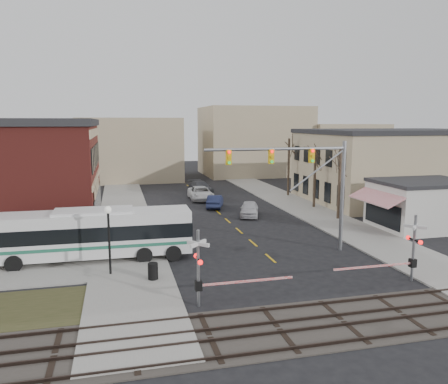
# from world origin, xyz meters

# --- Properties ---
(ground) EXTENTS (160.00, 160.00, 0.00)m
(ground) POSITION_xyz_m (0.00, 0.00, 0.00)
(ground) COLOR black
(ground) RESTS_ON ground
(sidewalk_west) EXTENTS (5.00, 60.00, 0.12)m
(sidewalk_west) POSITION_xyz_m (-9.50, 20.00, 0.06)
(sidewalk_west) COLOR gray
(sidewalk_west) RESTS_ON ground
(sidewalk_east) EXTENTS (5.00, 60.00, 0.12)m
(sidewalk_east) POSITION_xyz_m (9.50, 20.00, 0.06)
(sidewalk_east) COLOR gray
(sidewalk_east) RESTS_ON ground
(ballast_strip) EXTENTS (160.00, 5.00, 0.06)m
(ballast_strip) POSITION_xyz_m (0.00, -8.00, 0.03)
(ballast_strip) COLOR #332D28
(ballast_strip) RESTS_ON ground
(rail_tracks) EXTENTS (160.00, 3.91, 0.14)m
(rail_tracks) POSITION_xyz_m (0.00, -8.00, 0.12)
(rail_tracks) COLOR #2D231E
(rail_tracks) RESTS_ON ground
(tan_building) EXTENTS (20.30, 15.30, 8.50)m
(tan_building) POSITION_xyz_m (22.00, 20.00, 4.26)
(tan_building) COLOR tan
(tan_building) RESTS_ON ground
(awning_shop) EXTENTS (9.74, 6.20, 4.30)m
(awning_shop) POSITION_xyz_m (15.97, 7.00, 2.16)
(awning_shop) COLOR beige
(awning_shop) RESTS_ON ground
(tree_east_a) EXTENTS (0.28, 0.28, 6.75)m
(tree_east_a) POSITION_xyz_m (10.50, 12.00, 3.50)
(tree_east_a) COLOR #382B21
(tree_east_a) RESTS_ON sidewalk_east
(tree_east_b) EXTENTS (0.28, 0.28, 6.30)m
(tree_east_b) POSITION_xyz_m (10.80, 18.00, 3.27)
(tree_east_b) COLOR #382B21
(tree_east_b) RESTS_ON sidewalk_east
(tree_east_c) EXTENTS (0.28, 0.28, 7.20)m
(tree_east_c) POSITION_xyz_m (11.00, 26.00, 3.72)
(tree_east_c) COLOR #382B21
(tree_east_c) RESTS_ON sidewalk_east
(transit_bus) EXTENTS (13.01, 3.07, 3.34)m
(transit_bus) POSITION_xyz_m (-11.73, 4.50, 1.88)
(transit_bus) COLOR silver
(transit_bus) RESTS_ON ground
(traffic_signal_mast) EXTENTS (10.32, 0.30, 8.00)m
(traffic_signal_mast) POSITION_xyz_m (2.86, 2.70, 5.76)
(traffic_signal_mast) COLOR gray
(traffic_signal_mast) RESTS_ON ground
(rr_crossing_west) EXTENTS (5.60, 1.36, 4.00)m
(rr_crossing_west) POSITION_xyz_m (-5.84, -4.62, 1.97)
(rr_crossing_west) COLOR gray
(rr_crossing_west) RESTS_ON ground
(rr_crossing_east) EXTENTS (5.60, 1.36, 4.00)m
(rr_crossing_east) POSITION_xyz_m (6.24, -4.08, 1.97)
(rr_crossing_east) COLOR gray
(rr_crossing_east) RESTS_ON ground
(street_lamp) EXTENTS (0.44, 0.44, 4.22)m
(street_lamp) POSITION_xyz_m (-10.70, 1.10, 3.14)
(street_lamp) COLOR black
(street_lamp) RESTS_ON sidewalk_west
(trash_bin) EXTENTS (0.60, 0.60, 0.97)m
(trash_bin) POSITION_xyz_m (-8.24, -0.46, 0.61)
(trash_bin) COLOR black
(trash_bin) RESTS_ON sidewalk_west
(car_a) EXTENTS (3.06, 4.68, 1.48)m
(car_a) POSITION_xyz_m (2.63, 15.55, 0.74)
(car_a) COLOR silver
(car_a) RESTS_ON ground
(car_b) EXTENTS (2.77, 4.54, 1.41)m
(car_b) POSITION_xyz_m (0.27, 20.75, 0.71)
(car_b) COLOR #171D3A
(car_b) RESTS_ON ground
(car_c) EXTENTS (2.84, 5.82, 1.59)m
(car_c) POSITION_xyz_m (-0.37, 25.95, 0.80)
(car_c) COLOR silver
(car_c) RESTS_ON ground
(car_d) EXTENTS (3.00, 5.63, 1.55)m
(car_d) POSITION_xyz_m (0.61, 31.15, 0.78)
(car_d) COLOR #444549
(car_d) RESTS_ON ground
(pedestrian_near) EXTENTS (0.64, 0.74, 1.73)m
(pedestrian_near) POSITION_xyz_m (-7.86, 4.74, 0.98)
(pedestrian_near) COLOR #655851
(pedestrian_near) RESTS_ON sidewalk_west
(pedestrian_far) EXTENTS (1.10, 1.08, 1.79)m
(pedestrian_far) POSITION_xyz_m (-11.47, 6.73, 1.01)
(pedestrian_far) COLOR #36415F
(pedestrian_far) RESTS_ON sidewalk_west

